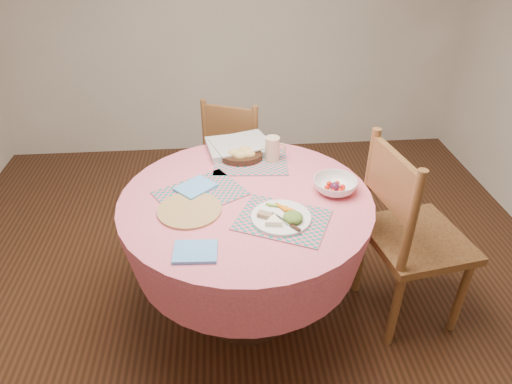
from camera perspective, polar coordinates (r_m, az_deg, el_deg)
ground at (r=2.71m, az=-1.09°, el=-14.01°), size 4.00×4.00×0.00m
dining_table at (r=2.33m, az=-1.23°, el=-4.68°), size 1.24×1.24×0.75m
chair_right at (r=2.44m, az=18.49°, el=-4.91°), size 0.54×0.56×1.06m
chair_back at (r=3.18m, az=-2.37°, el=4.64°), size 0.54×0.53×0.91m
placemat_front at (r=2.07m, az=3.34°, el=-3.49°), size 0.49×0.44×0.01m
placemat_left at (r=2.26m, az=-6.95°, el=-0.17°), size 0.50×0.46×0.01m
placemat_back at (r=2.52m, az=-0.67°, el=3.79°), size 0.42×0.33×0.01m
wicker_trivet at (r=2.15m, az=-8.31°, el=-2.23°), size 0.30×0.30×0.01m
napkin_near at (r=1.90m, az=-7.59°, el=-7.41°), size 0.19×0.15×0.01m
napkin_far at (r=2.29m, az=-7.56°, el=0.58°), size 0.23×0.22×0.01m
dinner_plate at (r=2.06m, az=3.37°, el=-3.08°), size 0.27×0.27×0.05m
bread_bowl at (r=2.52m, az=-1.79°, el=4.65°), size 0.23×0.23×0.08m
latte_mug at (r=2.50m, az=2.11°, el=5.43°), size 0.12×0.08×0.13m
fruit_bowl at (r=2.28m, az=9.84°, el=0.79°), size 0.24×0.24×0.07m
newspaper_stack at (r=2.64m, az=-2.23°, el=5.80°), size 0.40×0.34×0.04m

